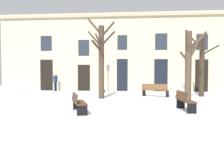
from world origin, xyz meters
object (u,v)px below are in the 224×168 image
streetlamp (104,64)px  bench_by_litter_bin (155,90)px  bench_back_to_back_right (185,100)px  bench_near_center_tree (78,102)px  tree_left_of_center (189,62)px  tree_right_of_center (202,63)px  tree_center (101,57)px  person_crossing_plaza (55,81)px

streetlamp → bench_by_litter_bin: 5.47m
bench_by_litter_bin → bench_back_to_back_right: size_ratio=1.02×
bench_by_litter_bin → bench_near_center_tree: size_ratio=0.96×
tree_left_of_center → bench_near_center_tree: bearing=-135.3°
tree_right_of_center → bench_near_center_tree: bearing=-129.9°
tree_center → tree_left_of_center: 5.37m
tree_center → person_crossing_plaza: tree_center is taller
bench_near_center_tree → bench_back_to_back_right: bearing=-97.2°
tree_center → tree_left_of_center: (5.34, -0.48, -0.30)m
bench_near_center_tree → tree_right_of_center: bearing=-59.0°
tree_center → bench_near_center_tree: 6.27m
tree_center → bench_back_to_back_right: tree_center is taller
bench_by_litter_bin → bench_back_to_back_right: bench_by_litter_bin is taller
bench_back_to_back_right → person_crossing_plaza: person_crossing_plaza is taller
tree_left_of_center → tree_right_of_center: bearing=64.2°
streetlamp → tree_right_of_center: bearing=-20.8°
tree_right_of_center → bench_by_litter_bin: size_ratio=2.41×
bench_near_center_tree → tree_left_of_center: bearing=-64.4°
streetlamp → person_crossing_plaza: size_ratio=2.40×
tree_left_of_center → tree_center: bearing=174.9°
tree_left_of_center → bench_near_center_tree: 7.91m
tree_left_of_center → streetlamp: tree_left_of_center is taller
tree_center → bench_back_to_back_right: bearing=-47.8°
tree_center → tree_right_of_center: size_ratio=1.14×
bench_by_litter_bin → streetlamp: bearing=-13.3°
streetlamp → bench_back_to_back_right: (4.97, -9.84, -1.86)m
tree_right_of_center → bench_near_center_tree: size_ratio=2.31×
tree_left_of_center → streetlamp: bearing=137.3°
streetlamp → bench_by_litter_bin: (3.97, -3.26, -1.87)m
tree_center → tree_left_of_center: size_ratio=1.25×
tree_right_of_center → bench_near_center_tree: 10.70m
streetlamp → bench_back_to_back_right: size_ratio=2.07×
person_crossing_plaza → streetlamp: bearing=89.7°
tree_right_of_center → bench_by_litter_bin: (-3.18, -0.54, -1.86)m
tree_left_of_center → tree_right_of_center: (1.30, 2.68, 0.01)m
streetlamp → tree_center: bearing=-84.1°
bench_by_litter_bin → person_crossing_plaza: (-8.25, 4.08, 0.41)m
tree_right_of_center → bench_by_litter_bin: 3.72m
tree_left_of_center → person_crossing_plaza: (-10.13, 6.21, -1.44)m
bench_back_to_back_right → bench_near_center_tree: bench_back_to_back_right is taller
tree_center → bench_near_center_tree: tree_center is taller
tree_center → bench_by_litter_bin: bearing=25.6°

